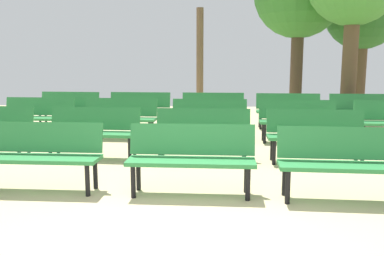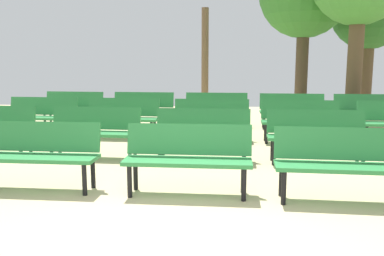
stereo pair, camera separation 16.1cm
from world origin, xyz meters
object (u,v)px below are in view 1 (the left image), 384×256
(bench_r3_c1, at_px, (139,107))
(bench_r0_c1, at_px, (40,152))
(bench_r1_c1, at_px, (94,129))
(bench_r3_c2, at_px, (213,107))
(bench_r3_c3, at_px, (288,108))
(bench_r0_c3, at_px, (345,159))
(bench_r3_c4, at_px, (363,109))
(bench_r1_c2, at_px, (203,131))
(bench_r0_c2, at_px, (191,155))
(bench_r2_c1, at_px, (120,116))
(bench_r1_c3, at_px, (316,132))
(bench_r3_c0, at_px, (69,106))
(tree_3, at_px, (363,13))
(bench_r2_c3, at_px, (298,118))
(bench_r2_c2, at_px, (209,117))
(tree_2, at_px, (200,60))
(bench_r2_c0, at_px, (38,115))

(bench_r3_c1, bearing_deg, bench_r0_c1, -90.19)
(bench_r1_c1, bearing_deg, bench_r3_c2, 63.48)
(bench_r3_c3, bearing_deg, bench_r0_c3, -90.52)
(bench_r0_c1, relative_size, bench_r3_c4, 1.00)
(bench_r1_c2, bearing_deg, bench_r3_c1, 116.74)
(bench_r3_c3, bearing_deg, bench_r0_c2, -109.31)
(bench_r3_c1, bearing_deg, bench_r1_c2, -62.04)
(bench_r2_c1, bearing_deg, bench_r1_c3, -25.93)
(bench_r0_c1, bearing_deg, bench_r3_c4, 42.66)
(bench_r0_c3, distance_m, bench_r1_c3, 1.91)
(bench_r1_c3, distance_m, bench_r3_c3, 3.63)
(bench_r0_c3, bearing_deg, bench_r3_c4, 71.57)
(bench_r1_c3, height_order, bench_r3_c2, same)
(bench_r1_c2, bearing_deg, bench_r3_c0, 135.48)
(tree_3, bearing_deg, bench_r1_c2, -124.43)
(bench_r1_c1, bearing_deg, bench_r2_c1, 91.88)
(bench_r0_c1, xyz_separation_m, tree_3, (7.11, 9.10, 2.76))
(bench_r1_c1, relative_size, tree_3, 0.36)
(bench_r3_c4, bearing_deg, bench_r1_c2, -136.53)
(bench_r2_c3, xyz_separation_m, tree_3, (3.10, 5.60, 2.76))
(bench_r2_c3, bearing_deg, bench_r1_c2, -136.35)
(bench_r1_c3, distance_m, bench_r2_c2, 2.61)
(bench_r0_c3, bearing_deg, bench_r3_c0, 136.09)
(bench_r1_c1, distance_m, bench_r2_c2, 2.65)
(tree_2, bearing_deg, bench_r1_c2, -87.47)
(bench_r0_c3, distance_m, tree_3, 10.22)
(bench_r2_c1, bearing_deg, bench_r3_c3, 24.62)
(bench_r0_c2, bearing_deg, bench_r2_c2, 88.27)
(tree_3, bearing_deg, bench_r0_c3, -109.34)
(bench_r2_c1, xyz_separation_m, tree_3, (6.91, 5.39, 2.76))
(bench_r3_c0, height_order, bench_r3_c1, same)
(bench_r1_c3, height_order, bench_r3_c0, same)
(bench_r3_c2, xyz_separation_m, tree_2, (-0.49, 3.88, 1.25))
(bench_r0_c3, bearing_deg, bench_r0_c2, 178.44)
(bench_r1_c3, distance_m, bench_r3_c0, 6.78)
(bench_r0_c2, xyz_separation_m, bench_r1_c2, (0.09, 1.80, 0.00))
(bench_r2_c1, distance_m, bench_r2_c2, 1.96)
(bench_r2_c3, bearing_deg, bench_r0_c1, -137.40)
(bench_r2_c2, height_order, bench_r3_c4, same)
(bench_r1_c1, bearing_deg, bench_r3_c0, 118.58)
(bench_r0_c2, bearing_deg, bench_r1_c3, 42.92)
(bench_r0_c3, height_order, bench_r1_c2, same)
(bench_r0_c1, height_order, bench_r3_c4, same)
(bench_r2_c0, bearing_deg, bench_r2_c2, 0.82)
(bench_r3_c2, bearing_deg, bench_r1_c2, -91.04)
(bench_r0_c3, xyz_separation_m, bench_r2_c0, (-5.52, 3.97, 0.00))
(bench_r0_c2, distance_m, bench_r3_c1, 5.84)
(bench_r0_c2, bearing_deg, bench_r3_c3, 69.30)
(tree_3, bearing_deg, tree_2, 177.04)
(bench_r2_c2, bearing_deg, bench_r3_c0, 153.63)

